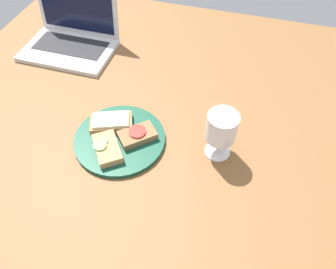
# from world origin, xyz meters

# --- Properties ---
(wooden_table) EXTENTS (1.40, 1.40, 0.03)m
(wooden_table) POSITION_xyz_m (0.00, 0.00, 0.01)
(wooden_table) COLOR brown
(wooden_table) RESTS_ON ground
(plate) EXTENTS (0.25, 0.25, 0.01)m
(plate) POSITION_xyz_m (-0.05, -0.07, 0.04)
(plate) COLOR #144733
(plate) RESTS_ON wooden_table
(sandwich_with_cheese) EXTENTS (0.13, 0.11, 0.03)m
(sandwich_with_cheese) POSITION_xyz_m (-0.09, -0.04, 0.06)
(sandwich_with_cheese) COLOR #937047
(sandwich_with_cheese) RESTS_ON plate
(sandwich_with_cucumber) EXTENTS (0.11, 0.12, 0.03)m
(sandwich_with_cucumber) POSITION_xyz_m (-0.06, -0.12, 0.05)
(sandwich_with_cucumber) COLOR #A88456
(sandwich_with_cucumber) RESTS_ON plate
(sandwich_with_tomato) EXTENTS (0.11, 0.11, 0.03)m
(sandwich_with_tomato) POSITION_xyz_m (0.00, -0.06, 0.05)
(sandwich_with_tomato) COLOR brown
(sandwich_with_tomato) RESTS_ON plate
(wine_glass) EXTENTS (0.08, 0.08, 0.14)m
(wine_glass) POSITION_xyz_m (0.22, -0.03, 0.12)
(wine_glass) COLOR white
(wine_glass) RESTS_ON wooden_table
(laptop) EXTENTS (0.31, 0.24, 0.23)m
(laptop) POSITION_xyz_m (-0.38, 0.30, 0.08)
(laptop) COLOR silver
(laptop) RESTS_ON wooden_table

